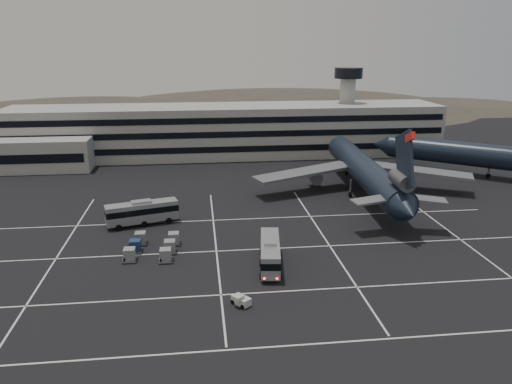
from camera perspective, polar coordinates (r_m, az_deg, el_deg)
The scene contains 11 objects.
ground at distance 74.82m, azimuth 0.22°, elevation -7.79°, with size 260.00×260.00×0.00m, color black.
lane_markings at distance 75.58m, azimuth 0.87°, elevation -7.52°, with size 90.00×55.62×0.01m.
terminal at distance 140.84m, azimuth -4.51°, elevation 6.90°, with size 125.00×26.00×24.00m.
hills at distance 242.82m, azimuth -0.42°, elevation 6.62°, with size 352.00×180.00×44.00m.
trijet_main at distance 106.79m, azimuth 12.33°, elevation 2.41°, with size 47.37×57.67×18.08m.
trijet_far at distance 129.57m, azimuth 25.67°, elevation 3.72°, with size 48.22×41.01×18.08m.
bus_near at distance 72.02m, azimuth 1.62°, elevation -6.84°, with size 4.20×11.97×4.14m.
bus_far at distance 90.16m, azimuth -12.90°, elevation -2.19°, with size 12.85×6.33×4.43m.
tug_a at distance 82.58m, azimuth -12.90°, elevation -5.38°, with size 1.48×2.10×1.24m.
tug_b at distance 62.77m, azimuth -1.64°, elevation -12.26°, with size 2.59×2.71×1.51m.
uld_cluster at distance 78.67m, azimuth -11.74°, elevation -6.11°, with size 8.60×9.77×1.98m.
Camera 1 is at (-8.26, -67.48, 31.24)m, focal length 35.00 mm.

